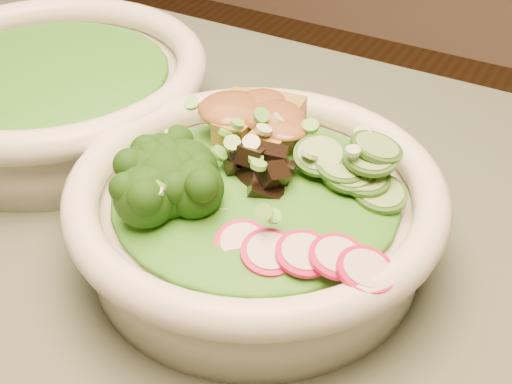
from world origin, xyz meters
The scene contains 11 objects.
salad_bowl centered at (-0.06, 0.05, 0.79)m, with size 0.27×0.27×0.07m.
side_bowl centered at (-0.31, 0.12, 0.79)m, with size 0.29×0.29×0.08m.
lettuce_bed centered at (-0.06, 0.05, 0.81)m, with size 0.21×0.21×0.02m, color #276615.
side_lettuce centered at (-0.31, 0.12, 0.81)m, with size 0.19×0.19×0.02m, color #276615.
broccoli_florets centered at (-0.11, 0.02, 0.83)m, with size 0.08×0.07×0.04m, color black, non-canonical shape.
radish_slices centered at (-0.02, 0.00, 0.81)m, with size 0.11×0.04×0.02m, color #B50D43, non-canonical shape.
cucumber_slices centered at (-0.01, 0.09, 0.82)m, with size 0.07×0.07×0.04m, color #80B162, non-canonical shape.
mushroom_heap centered at (-0.07, 0.06, 0.82)m, with size 0.07×0.07×0.04m, color black, non-canonical shape.
tofu_cubes centered at (-0.10, 0.11, 0.82)m, with size 0.09×0.06×0.04m, color olive, non-canonical shape.
peanut_sauce centered at (-0.10, 0.11, 0.84)m, with size 0.07×0.06×0.02m, color brown.
scallion_garnish centered at (-0.06, 0.05, 0.83)m, with size 0.19×0.19×0.02m, color #5DB33F, non-canonical shape.
Camera 1 is at (0.13, -0.30, 1.12)m, focal length 50.00 mm.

